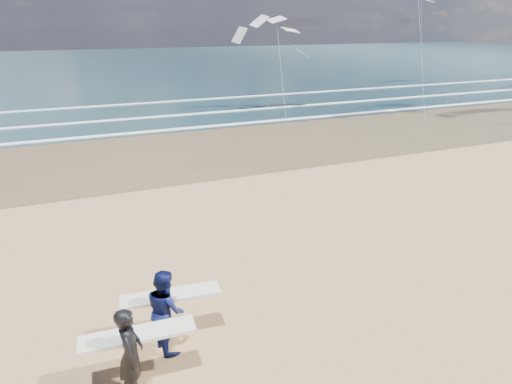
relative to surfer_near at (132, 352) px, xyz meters
name	(u,v)px	position (x,y,z in m)	size (l,w,h in m)	color
wet_sand_strip	(401,126)	(20.75, 17.38, -0.98)	(220.00, 12.00, 0.01)	brown
ocean	(191,63)	(20.75, 71.38, -0.98)	(220.00, 100.00, 0.02)	#172E33
foam_breakers	(325,103)	(20.75, 27.48, -0.93)	(220.00, 11.70, 0.05)	white
surfer_near	(132,352)	(0.00, 0.00, 0.00)	(2.23, 1.09, 1.94)	black
surfer_far	(166,309)	(0.90, 1.14, -0.03)	(2.24, 1.24, 1.89)	#0B1241
kite_1	(279,50)	(15.06, 25.07, 3.71)	(6.38, 4.80, 8.12)	slate
kite_5	(421,12)	(35.11, 32.88, 6.67)	(5.42, 4.70, 14.31)	slate
kite_7	(420,25)	(23.77, 20.12, 5.55)	(5.64, 4.72, 11.98)	slate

